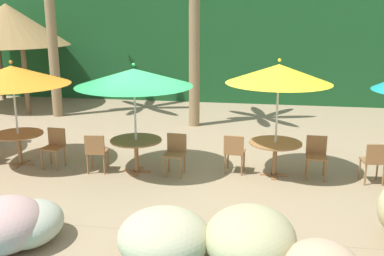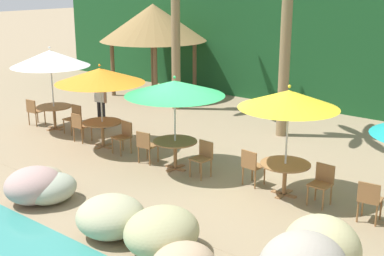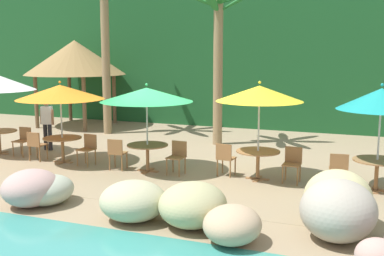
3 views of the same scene
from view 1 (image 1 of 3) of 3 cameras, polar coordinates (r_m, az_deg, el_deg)
name	(u,v)px [view 1 (image 1 of 3)]	position (r m, az deg, el deg)	size (l,w,h in m)	color
ground_plane	(157,173)	(9.83, -4.44, -5.71)	(120.00, 120.00, 0.00)	#937F60
terrace_deck	(157,173)	(9.82, -4.44, -5.69)	(18.00, 5.20, 0.01)	#937F60
foliage_backdrop	(210,21)	(18.08, 2.31, 13.39)	(28.00, 2.40, 6.00)	#194C23
rock_seawall	(299,236)	(6.57, 13.44, -13.16)	(14.09, 2.73, 1.06)	#A29F94
umbrella_orange	(12,75)	(10.57, -21.83, 6.22)	(2.48, 2.48, 2.37)	silver
dining_table_orange	(18,139)	(10.86, -21.11, -1.28)	(1.10, 1.10, 0.74)	olive
chair_orange_seaward	(55,145)	(10.49, -16.99, -2.04)	(0.46, 0.46, 0.87)	olive
umbrella_green	(134,77)	(9.41, -7.36, 6.36)	(2.45, 2.45, 2.37)	silver
dining_table_green	(136,145)	(9.73, -7.08, -2.16)	(1.10, 1.10, 0.74)	olive
chair_green_seaward	(176,151)	(9.60, -2.10, -2.94)	(0.45, 0.45, 0.87)	olive
chair_green_inland	(96,150)	(9.86, -12.03, -2.78)	(0.47, 0.47, 0.87)	olive
umbrella_yellow	(279,74)	(9.29, 10.94, 6.74)	(2.16, 2.16, 2.49)	silver
dining_table_yellow	(275,148)	(9.63, 10.49, -2.49)	(1.10, 1.10, 0.74)	olive
chair_yellow_seaward	(316,154)	(9.78, 15.46, -3.14)	(0.43, 0.44, 0.87)	olive
chair_yellow_inland	(234,151)	(9.65, 5.38, -2.89)	(0.45, 0.46, 0.87)	olive
chair_teal_inland	(374,160)	(9.74, 22.08, -3.77)	(0.47, 0.48, 0.87)	olive
palapa_hut	(7,25)	(17.47, -22.34, 11.97)	(4.27, 4.27, 3.64)	brown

